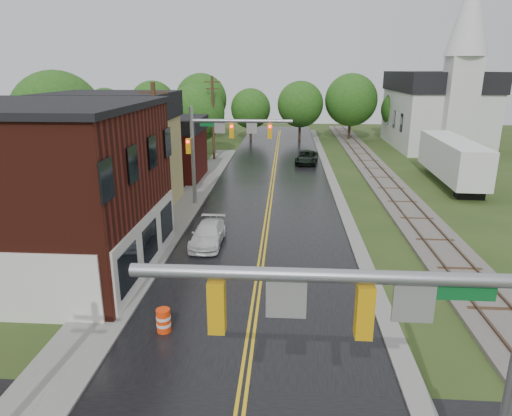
# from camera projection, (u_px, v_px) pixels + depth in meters

# --- Properties ---
(main_road) EXTENTS (10.00, 90.00, 0.02)m
(main_road) POSITION_uv_depth(u_px,v_px,m) (271.00, 195.00, 36.86)
(main_road) COLOR black
(main_road) RESTS_ON ground
(curb_right) EXTENTS (0.80, 70.00, 0.12)m
(curb_right) POSITION_uv_depth(u_px,v_px,m) (332.00, 181.00, 41.28)
(curb_right) COLOR gray
(curb_right) RESTS_ON ground
(sidewalk_left) EXTENTS (2.40, 50.00, 0.12)m
(sidewalk_left) POSITION_uv_depth(u_px,v_px,m) (181.00, 212.00, 32.50)
(sidewalk_left) COLOR gray
(sidewalk_left) RESTS_ON ground
(brick_building) EXTENTS (14.30, 10.30, 8.30)m
(brick_building) POSITION_uv_depth(u_px,v_px,m) (3.00, 189.00, 22.15)
(brick_building) COLOR #49180F
(brick_building) RESTS_ON ground
(yellow_house) EXTENTS (8.00, 7.00, 6.40)m
(yellow_house) POSITION_uv_depth(u_px,v_px,m) (116.00, 164.00, 32.82)
(yellow_house) COLOR tan
(yellow_house) RESTS_ON ground
(darkred_building) EXTENTS (7.00, 6.00, 4.40)m
(darkred_building) POSITION_uv_depth(u_px,v_px,m) (164.00, 155.00, 41.63)
(darkred_building) COLOR #3F0F0C
(darkred_building) RESTS_ON ground
(church) EXTENTS (10.40, 18.40, 20.00)m
(church) POSITION_uv_depth(u_px,v_px,m) (439.00, 102.00, 56.49)
(church) COLOR silver
(church) RESTS_ON ground
(railroad) EXTENTS (3.20, 80.00, 0.30)m
(railroad) POSITION_uv_depth(u_px,v_px,m) (384.00, 181.00, 40.95)
(railroad) COLOR #59544C
(railroad) RESTS_ON ground
(traffic_signal_near) EXTENTS (7.34, 0.30, 7.20)m
(traffic_signal_near) POSITION_uv_depth(u_px,v_px,m) (403.00, 338.00, 8.47)
(traffic_signal_near) COLOR gray
(traffic_signal_near) RESTS_ON ground
(traffic_signal_far) EXTENTS (7.34, 0.43, 7.20)m
(traffic_signal_far) POSITION_uv_depth(u_px,v_px,m) (222.00, 138.00, 32.77)
(traffic_signal_far) COLOR gray
(traffic_signal_far) RESTS_ON ground
(utility_pole_b) EXTENTS (1.80, 0.28, 9.00)m
(utility_pole_b) POSITION_uv_depth(u_px,v_px,m) (157.00, 153.00, 28.29)
(utility_pole_b) COLOR #382616
(utility_pole_b) RESTS_ON ground
(utility_pole_c) EXTENTS (1.80, 0.28, 9.00)m
(utility_pole_c) POSITION_uv_depth(u_px,v_px,m) (213.00, 117.00, 49.27)
(utility_pole_c) COLOR #382616
(utility_pole_c) RESTS_ON ground
(tree_left_b) EXTENTS (7.60, 7.60, 9.69)m
(tree_left_b) POSITION_uv_depth(u_px,v_px,m) (59.00, 119.00, 38.15)
(tree_left_b) COLOR black
(tree_left_b) RESTS_ON ground
(tree_left_c) EXTENTS (6.00, 6.00, 7.65)m
(tree_left_c) POSITION_uv_depth(u_px,v_px,m) (137.00, 123.00, 45.88)
(tree_left_c) COLOR black
(tree_left_c) RESTS_ON ground
(tree_left_e) EXTENTS (6.40, 6.40, 8.16)m
(tree_left_e) POSITION_uv_depth(u_px,v_px,m) (198.00, 114.00, 51.19)
(tree_left_e) COLOR black
(tree_left_e) RESTS_ON ground
(suv_dark) EXTENTS (2.75, 4.99, 1.32)m
(suv_dark) POSITION_uv_depth(u_px,v_px,m) (307.00, 157.00, 48.67)
(suv_dark) COLOR black
(suv_dark) RESTS_ON ground
(pickup_white) EXTENTS (1.76, 4.25, 1.23)m
(pickup_white) POSITION_uv_depth(u_px,v_px,m) (208.00, 234.00, 26.26)
(pickup_white) COLOR white
(pickup_white) RESTS_ON ground
(semi_trailer) EXTENTS (3.17, 12.53, 3.91)m
(semi_trailer) POSITION_uv_depth(u_px,v_px,m) (452.00, 158.00, 39.52)
(semi_trailer) COLOR black
(semi_trailer) RESTS_ON ground
(construction_barrel) EXTENTS (0.67, 0.67, 0.96)m
(construction_barrel) POSITION_uv_depth(u_px,v_px,m) (164.00, 321.00, 17.54)
(construction_barrel) COLOR #F8390B
(construction_barrel) RESTS_ON ground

